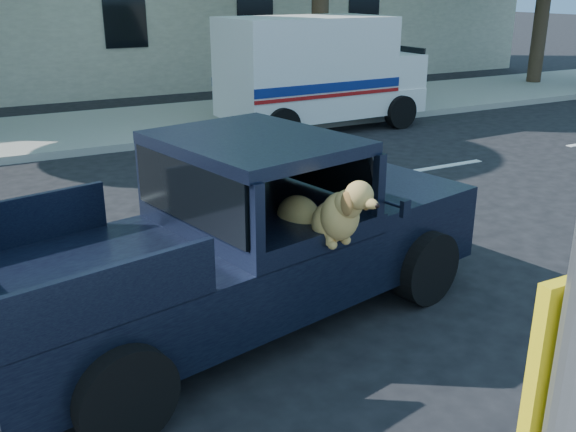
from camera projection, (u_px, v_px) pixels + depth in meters
name	position (u px, v px, depth m)	size (l,w,h in m)	color
ground	(371.00, 286.00, 6.92)	(120.00, 120.00, 0.00)	black
far_sidewalk	(138.00, 125.00, 14.54)	(60.00, 4.00, 0.15)	gray
lane_stripes	(353.00, 181.00, 10.62)	(21.60, 0.14, 0.01)	silver
pickup_truck	(230.00, 264.00, 6.02)	(5.23, 3.00, 1.77)	black
mail_truck	(317.00, 80.00, 14.29)	(4.52, 2.42, 2.44)	silver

